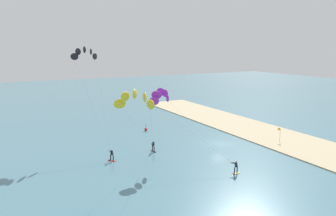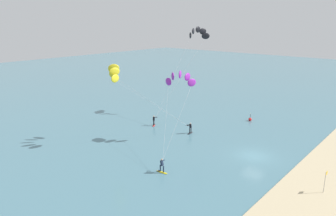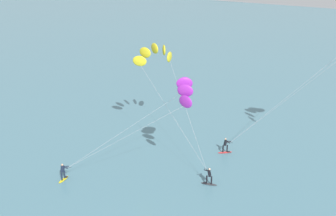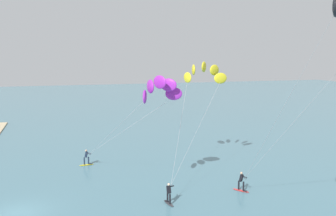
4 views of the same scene
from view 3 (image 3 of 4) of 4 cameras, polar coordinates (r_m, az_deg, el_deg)
name	(u,v)px [view 3 (image 3 of 4)]	position (r m, az deg, el deg)	size (l,w,h in m)	color
kitesurfer_nearshore	(178,94)	(40.66, 1.23, 1.75)	(11.60, 8.30, 9.91)	yellow
kitesurfer_mid_water	(157,59)	(48.19, -1.36, 6.03)	(11.55, 8.91, 10.89)	#333338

